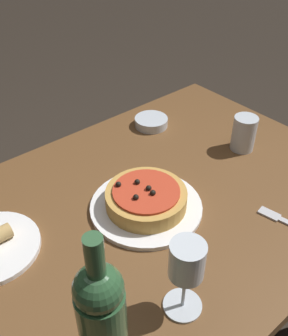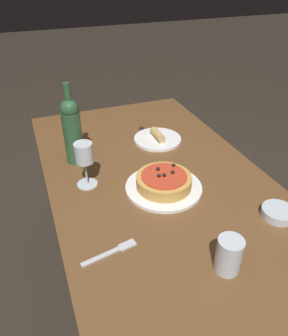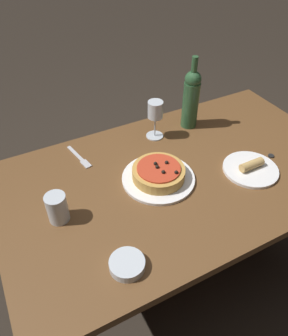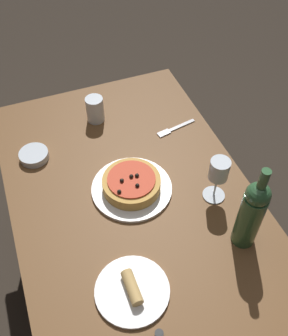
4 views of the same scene
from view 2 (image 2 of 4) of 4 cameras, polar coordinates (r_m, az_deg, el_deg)
The scene contains 11 objects.
ground_plane at distance 1.76m, azimuth 1.53°, elevation -20.53°, with size 14.00×14.00×0.00m, color #2D261E.
dining_table at distance 1.31m, azimuth 1.93°, elevation -4.33°, with size 1.39×0.80×0.71m.
dinner_plate at distance 1.18m, azimuth 3.43°, elevation -3.40°, with size 0.28×0.28×0.01m.
pizza at distance 1.16m, azimuth 3.48°, elevation -2.24°, with size 0.20×0.20×0.06m.
wine_glass at distance 1.15m, azimuth -10.38°, elevation 2.08°, with size 0.08×0.08×0.17m.
wine_bottle at distance 1.30m, azimuth -12.40°, elevation 6.56°, with size 0.07×0.07×0.33m.
water_cup at distance 0.91m, azimuth 14.55°, elevation -14.45°, with size 0.07×0.07×0.10m.
side_bowl at distance 1.14m, azimuth 22.31°, elevation -7.21°, with size 0.11×0.11×0.03m.
fork at distance 0.96m, azimuth -5.46°, elevation -14.27°, with size 0.05×0.17×0.00m.
side_plate at distance 1.49m, azimuth 2.37°, elevation 5.17°, with size 0.21×0.21×0.05m.
bottle_cap at distance 1.59m, azimuth -0.44°, elevation 6.93°, with size 0.02×0.02×0.01m.
Camera 2 is at (-0.95, 0.41, 1.42)m, focal length 35.00 mm.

